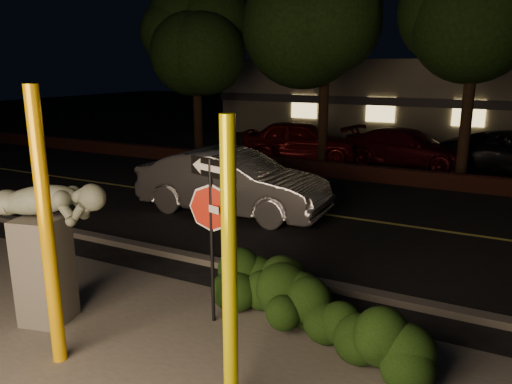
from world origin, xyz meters
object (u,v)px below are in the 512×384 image
at_px(sculpture, 43,237).
at_px(parked_car_red, 301,140).
at_px(yellow_pole_right, 230,272).
at_px(yellow_pole_left, 47,232).
at_px(signpost, 211,209).
at_px(silver_sedan, 233,182).
at_px(parked_car_darkred, 407,148).

bearing_deg(sculpture, parked_car_red, 83.35).
height_order(yellow_pole_right, parked_car_red, yellow_pole_right).
relative_size(yellow_pole_left, yellow_pole_right, 1.08).
bearing_deg(sculpture, yellow_pole_left, -49.71).
relative_size(yellow_pole_right, parked_car_red, 0.70).
relative_size(signpost, silver_sedan, 0.50).
bearing_deg(sculpture, signpost, 13.68).
relative_size(yellow_pole_left, parked_car_darkred, 0.73).
height_order(yellow_pole_left, yellow_pole_right, yellow_pole_left).
bearing_deg(parked_car_red, yellow_pole_left, 177.75).
height_order(sculpture, parked_car_darkred, sculpture).
xyz_separation_m(yellow_pole_right, silver_sedan, (-3.77, 6.56, -0.82)).
xyz_separation_m(signpost, sculpture, (-2.14, -1.11, -0.42)).
bearing_deg(parked_car_darkred, yellow_pole_right, -166.65).
relative_size(yellow_pole_left, silver_sedan, 0.71).
xyz_separation_m(yellow_pole_left, silver_sedan, (-1.33, 6.78, -0.95)).
bearing_deg(yellow_pole_right, parked_car_darkred, 93.94).
bearing_deg(yellow_pole_right, signpost, 127.93).
xyz_separation_m(sculpture, parked_car_darkred, (2.32, 14.49, -0.64)).
relative_size(yellow_pole_left, parked_car_red, 0.75).
height_order(yellow_pole_right, silver_sedan, yellow_pole_right).
xyz_separation_m(signpost, parked_car_darkred, (0.18, 13.38, -1.06)).
distance_m(yellow_pole_right, parked_car_red, 15.14).
bearing_deg(yellow_pole_left, parked_car_red, 100.31).
bearing_deg(signpost, silver_sedan, 134.31).
bearing_deg(silver_sedan, yellow_pole_right, -151.37).
distance_m(silver_sedan, parked_car_darkred, 8.80).
distance_m(sculpture, parked_car_red, 13.92).
distance_m(yellow_pole_left, signpost, 2.16).
bearing_deg(yellow_pole_left, silver_sedan, 101.12).
bearing_deg(parked_car_darkred, silver_sedan, 171.29).
relative_size(yellow_pole_right, silver_sedan, 0.66).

